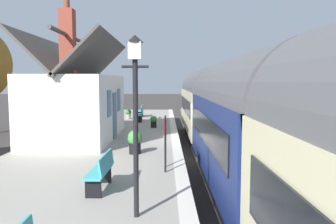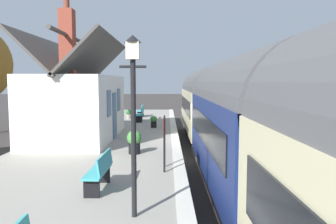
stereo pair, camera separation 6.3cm
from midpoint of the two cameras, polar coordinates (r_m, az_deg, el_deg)
ground_plane at (r=15.03m, az=5.94°, el=-8.27°), size 160.00×160.00×0.00m
platform at (r=15.07m, az=-10.26°, el=-6.50°), size 32.00×6.41×0.92m
platform_edge_coping at (r=14.76m, az=1.40°, el=-4.82°), size 32.00×0.36×0.02m
rail_near at (r=15.27m, az=12.06°, el=-7.87°), size 52.00×0.08×0.14m
rail_far at (r=15.03m, az=6.64°, el=-8.00°), size 52.00×0.08×0.14m
train at (r=10.61m, az=13.37°, el=-1.88°), size 28.12×2.73×4.32m
station_building at (r=15.58m, az=-15.10°, el=1.44°), size 7.28×3.47×5.87m
bench_mid_platform at (r=8.14m, az=-11.51°, el=-9.92°), size 1.41×0.48×0.88m
bench_near_building at (r=24.48m, az=-4.59°, el=0.30°), size 1.41×0.45×0.88m
bench_platform_end at (r=21.48m, az=-4.76°, el=-0.40°), size 1.42×0.48×0.88m
planter_edge_far at (r=23.05m, az=-6.78°, el=-0.32°), size 0.42×0.42×0.66m
planter_by_door at (r=18.61m, az=-2.41°, el=-1.61°), size 0.41×0.41×0.67m
planter_bench_right at (r=11.92m, az=-5.73°, el=-5.08°), size 0.52×0.52×0.86m
lamp_post_platform at (r=6.15m, az=-5.79°, el=3.72°), size 0.32×0.50×3.45m
station_sign_board at (r=9.64m, az=-0.45°, el=-3.11°), size 0.96×0.06×1.57m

